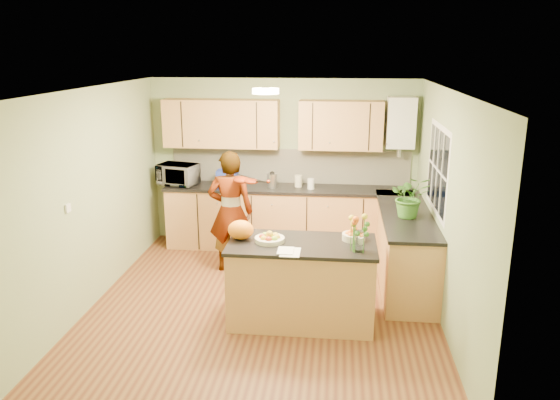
# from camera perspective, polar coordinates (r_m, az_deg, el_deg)

# --- Properties ---
(floor) EXTENTS (4.50, 4.50, 0.00)m
(floor) POSITION_cam_1_polar(r_m,az_deg,el_deg) (6.57, -1.71, -10.84)
(floor) COLOR #592B19
(floor) RESTS_ON ground
(ceiling) EXTENTS (4.00, 4.50, 0.02)m
(ceiling) POSITION_cam_1_polar(r_m,az_deg,el_deg) (5.90, -1.91, 11.48)
(ceiling) COLOR silver
(ceiling) RESTS_ON wall_back
(wall_back) EXTENTS (4.00, 0.02, 2.50)m
(wall_back) POSITION_cam_1_polar(r_m,az_deg,el_deg) (8.29, 0.34, 3.95)
(wall_back) COLOR gray
(wall_back) RESTS_ON floor
(wall_front) EXTENTS (4.00, 0.02, 2.50)m
(wall_front) POSITION_cam_1_polar(r_m,az_deg,el_deg) (4.03, -6.27, -9.03)
(wall_front) COLOR gray
(wall_front) RESTS_ON floor
(wall_left) EXTENTS (0.02, 4.50, 2.50)m
(wall_left) POSITION_cam_1_polar(r_m,az_deg,el_deg) (6.68, -19.05, 0.23)
(wall_left) COLOR gray
(wall_left) RESTS_ON floor
(wall_right) EXTENTS (0.02, 4.50, 2.50)m
(wall_right) POSITION_cam_1_polar(r_m,az_deg,el_deg) (6.17, 16.92, -0.82)
(wall_right) COLOR gray
(wall_right) RESTS_ON floor
(back_counter) EXTENTS (3.64, 0.62, 0.94)m
(back_counter) POSITION_cam_1_polar(r_m,az_deg,el_deg) (8.18, 0.81, -1.84)
(back_counter) COLOR #B48648
(back_counter) RESTS_ON floor
(right_counter) EXTENTS (0.62, 2.24, 0.94)m
(right_counter) POSITION_cam_1_polar(r_m,az_deg,el_deg) (7.16, 12.86, -4.83)
(right_counter) COLOR #B48648
(right_counter) RESTS_ON floor
(splashback) EXTENTS (3.60, 0.02, 0.52)m
(splashback) POSITION_cam_1_polar(r_m,az_deg,el_deg) (8.27, 1.02, 3.58)
(splashback) COLOR beige
(splashback) RESTS_ON back_counter
(upper_cabinets) EXTENTS (3.20, 0.34, 0.70)m
(upper_cabinets) POSITION_cam_1_polar(r_m,az_deg,el_deg) (8.04, -1.04, 7.93)
(upper_cabinets) COLOR #B48648
(upper_cabinets) RESTS_ON wall_back
(boiler) EXTENTS (0.40, 0.30, 0.86)m
(boiler) POSITION_cam_1_polar(r_m,az_deg,el_deg) (8.03, 12.51, 7.89)
(boiler) COLOR white
(boiler) RESTS_ON wall_back
(window_right) EXTENTS (0.01, 1.30, 1.05)m
(window_right) POSITION_cam_1_polar(r_m,az_deg,el_deg) (6.67, 16.15, 3.10)
(window_right) COLOR white
(window_right) RESTS_ON wall_right
(light_switch) EXTENTS (0.02, 0.09, 0.09)m
(light_switch) POSITION_cam_1_polar(r_m,az_deg,el_deg) (6.15, -21.28, -0.80)
(light_switch) COLOR white
(light_switch) RESTS_ON wall_left
(ceiling_lamp) EXTENTS (0.30, 0.30, 0.07)m
(ceiling_lamp) POSITION_cam_1_polar(r_m,az_deg,el_deg) (6.19, -1.51, 11.32)
(ceiling_lamp) COLOR #FFEABF
(ceiling_lamp) RESTS_ON ceiling
(peninsula_island) EXTENTS (1.59, 0.81, 0.91)m
(peninsula_island) POSITION_cam_1_polar(r_m,az_deg,el_deg) (6.03, 2.27, -8.54)
(peninsula_island) COLOR #B48648
(peninsula_island) RESTS_ON floor
(fruit_dish) EXTENTS (0.32, 0.32, 0.11)m
(fruit_dish) POSITION_cam_1_polar(r_m,az_deg,el_deg) (5.88, -1.09, -3.94)
(fruit_dish) COLOR beige
(fruit_dish) RESTS_ON peninsula_island
(orange_bowl) EXTENTS (0.25, 0.25, 0.15)m
(orange_bowl) POSITION_cam_1_polar(r_m,az_deg,el_deg) (5.98, 7.71, -3.60)
(orange_bowl) COLOR beige
(orange_bowl) RESTS_ON peninsula_island
(flower_vase) EXTENTS (0.25, 0.25, 0.47)m
(flower_vase) POSITION_cam_1_polar(r_m,az_deg,el_deg) (5.59, 8.39, -2.31)
(flower_vase) COLOR silver
(flower_vase) RESTS_ON peninsula_island
(orange_bag) EXTENTS (0.30, 0.26, 0.21)m
(orange_bag) POSITION_cam_1_polar(r_m,az_deg,el_deg) (5.95, -4.13, -3.12)
(orange_bag) COLOR orange
(orange_bag) RESTS_ON peninsula_island
(papers) EXTENTS (0.20, 0.27, 0.01)m
(papers) POSITION_cam_1_polar(r_m,az_deg,el_deg) (5.59, 1.08, -5.45)
(papers) COLOR white
(papers) RESTS_ON peninsula_island
(violinist) EXTENTS (0.62, 0.43, 1.65)m
(violinist) POSITION_cam_1_polar(r_m,az_deg,el_deg) (7.28, -5.18, -1.22)
(violinist) COLOR #E8B78E
(violinist) RESTS_ON floor
(violin) EXTENTS (0.66, 0.57, 0.17)m
(violin) POSITION_cam_1_polar(r_m,az_deg,el_deg) (6.91, -4.01, 2.12)
(violin) COLOR #530905
(violin) RESTS_ON violinist
(microwave) EXTENTS (0.64, 0.51, 0.31)m
(microwave) POSITION_cam_1_polar(r_m,az_deg,el_deg) (8.32, -10.62, 2.65)
(microwave) COLOR white
(microwave) RESTS_ON back_counter
(blue_box) EXTENTS (0.31, 0.23, 0.24)m
(blue_box) POSITION_cam_1_polar(r_m,az_deg,el_deg) (8.12, -5.51, 2.28)
(blue_box) COLOR navy
(blue_box) RESTS_ON back_counter
(kettle) EXTENTS (0.15, 0.15, 0.27)m
(kettle) POSITION_cam_1_polar(r_m,az_deg,el_deg) (8.03, -0.83, 2.14)
(kettle) COLOR #B3B4B8
(kettle) RESTS_ON back_counter
(jar_cream) EXTENTS (0.13, 0.13, 0.17)m
(jar_cream) POSITION_cam_1_polar(r_m,az_deg,el_deg) (8.07, 1.93, 2.00)
(jar_cream) COLOR beige
(jar_cream) RESTS_ON back_counter
(jar_white) EXTENTS (0.12, 0.12, 0.15)m
(jar_white) POSITION_cam_1_polar(r_m,az_deg,el_deg) (7.94, 3.25, 1.70)
(jar_white) COLOR white
(jar_white) RESTS_ON back_counter
(potted_plant) EXTENTS (0.49, 0.44, 0.52)m
(potted_plant) POSITION_cam_1_polar(r_m,az_deg,el_deg) (6.74, 13.43, 0.36)
(potted_plant) COLOR #3B7627
(potted_plant) RESTS_ON right_counter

